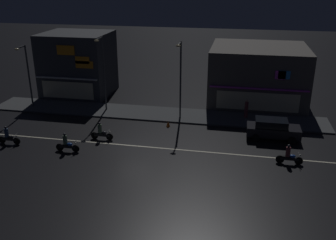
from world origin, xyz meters
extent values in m
plane|color=black|center=(0.00, 0.00, 0.00)|extent=(140.00, 140.00, 0.00)
cube|color=beige|center=(0.00, 0.00, 0.01)|extent=(30.97, 0.16, 0.01)
cube|color=#424447|center=(0.00, 7.33, 0.07)|extent=(32.60, 3.84, 0.14)
cube|color=#383A3F|center=(-9.78, 12.39, 3.42)|extent=(7.13, 6.18, 6.84)
cube|color=white|center=(-9.78, 9.18, 2.60)|extent=(6.77, 0.24, 0.12)
cube|color=orange|center=(-7.84, 9.24, 4.58)|extent=(1.51, 0.08, 0.73)
cube|color=orange|center=(-9.56, 9.24, 5.54)|extent=(1.90, 0.08, 0.97)
cube|color=orange|center=(-7.67, 9.24, 4.13)|extent=(1.88, 0.08, 0.74)
cube|color=beige|center=(-9.78, 9.24, 1.30)|extent=(5.70, 0.06, 1.80)
cube|color=#56514C|center=(9.78, 13.71, 2.90)|extent=(9.75, 8.82, 5.80)
cube|color=#D83FD8|center=(9.78, 9.18, 2.60)|extent=(9.27, 0.24, 0.12)
cube|color=#268CF2|center=(11.99, 9.24, 4.03)|extent=(1.09, 0.08, 0.77)
cube|color=#D83FD8|center=(11.65, 9.24, 4.00)|extent=(0.99, 0.08, 0.81)
cube|color=beige|center=(9.78, 9.24, 1.30)|extent=(7.80, 0.06, 1.80)
cylinder|color=#47494C|center=(-12.69, 7.05, 3.24)|extent=(0.16, 0.16, 6.21)
cube|color=#47494C|center=(-12.69, 6.35, 6.25)|extent=(0.10, 1.40, 0.10)
ellipsoid|color=#F9E099|center=(-12.69, 5.65, 6.17)|extent=(0.44, 0.32, 0.20)
cylinder|color=#47494C|center=(-4.91, 7.48, 3.74)|extent=(0.16, 0.16, 7.19)
cube|color=#47494C|center=(-4.91, 6.78, 7.23)|extent=(0.10, 1.40, 0.10)
ellipsoid|color=#F9E099|center=(-4.91, 6.08, 7.15)|extent=(0.44, 0.32, 0.20)
cylinder|color=#47494C|center=(2.70, 6.66, 3.71)|extent=(0.16, 0.16, 7.15)
cube|color=#47494C|center=(2.70, 5.96, 7.19)|extent=(0.10, 1.40, 0.10)
ellipsoid|color=#F9E099|center=(2.70, 5.26, 7.11)|extent=(0.44, 0.32, 0.20)
cylinder|color=brown|center=(8.78, 7.84, 0.90)|extent=(0.33, 0.33, 1.53)
sphere|color=tan|center=(8.78, 7.84, 1.78)|extent=(0.22, 0.22, 0.22)
cube|color=black|center=(10.99, 3.64, 0.69)|extent=(4.30, 1.78, 0.76)
cube|color=black|center=(10.77, 3.64, 1.37)|extent=(2.58, 1.57, 0.60)
cube|color=#F9F2CC|center=(13.10, 4.25, 0.79)|extent=(0.08, 0.20, 0.12)
cube|color=#F9F2CC|center=(13.10, 3.04, 0.79)|extent=(0.08, 0.20, 0.12)
cylinder|color=black|center=(12.41, 4.53, 0.31)|extent=(0.62, 0.20, 0.62)
cylinder|color=black|center=(12.41, 2.75, 0.31)|extent=(0.62, 0.20, 0.62)
cylinder|color=black|center=(9.57, 4.53, 0.31)|extent=(0.62, 0.20, 0.62)
cylinder|color=black|center=(9.57, 2.75, 0.31)|extent=(0.62, 0.20, 0.62)
cylinder|color=black|center=(-2.17, 0.68, 0.30)|extent=(0.60, 0.08, 0.60)
cylinder|color=black|center=(-3.47, 0.68, 0.30)|extent=(0.60, 0.10, 0.60)
cube|color=black|center=(-2.82, 0.68, 0.40)|extent=(1.30, 0.14, 0.20)
ellipsoid|color=black|center=(-2.62, 0.68, 0.62)|extent=(0.44, 0.26, 0.24)
cube|color=black|center=(-3.02, 0.68, 0.55)|extent=(0.56, 0.22, 0.10)
cylinder|color=slate|center=(-2.22, 0.68, 0.85)|extent=(0.03, 0.60, 0.03)
sphere|color=white|center=(-2.13, 0.68, 0.75)|extent=(0.14, 0.14, 0.14)
cylinder|color=#4C664C|center=(-2.97, 0.68, 0.95)|extent=(0.32, 0.32, 0.70)
sphere|color=#333338|center=(-2.97, 0.68, 1.41)|extent=(0.22, 0.22, 0.22)
cylinder|color=black|center=(-9.18, -1.55, 0.30)|extent=(0.60, 0.08, 0.60)
cylinder|color=black|center=(-10.48, -1.55, 0.30)|extent=(0.60, 0.10, 0.60)
cube|color=black|center=(-9.83, -1.55, 0.40)|extent=(1.30, 0.14, 0.20)
ellipsoid|color=black|center=(-9.63, -1.55, 0.62)|extent=(0.44, 0.26, 0.24)
cube|color=black|center=(-10.03, -1.55, 0.55)|extent=(0.56, 0.22, 0.10)
cylinder|color=slate|center=(-9.23, -1.55, 0.85)|extent=(0.03, 0.60, 0.03)
sphere|color=white|center=(-9.14, -1.55, 0.75)|extent=(0.14, 0.14, 0.14)
cylinder|color=#334766|center=(-9.98, -1.55, 0.95)|extent=(0.32, 0.32, 0.70)
sphere|color=#333338|center=(-9.98, -1.55, 1.41)|extent=(0.22, 0.22, 0.22)
cylinder|color=black|center=(12.52, -0.75, 0.30)|extent=(0.60, 0.08, 0.60)
cylinder|color=black|center=(11.22, -0.75, 0.30)|extent=(0.60, 0.10, 0.60)
cube|color=black|center=(11.87, -0.75, 0.40)|extent=(1.30, 0.14, 0.20)
ellipsoid|color=#1E4CB2|center=(12.07, -0.75, 0.62)|extent=(0.44, 0.26, 0.24)
cube|color=black|center=(11.67, -0.75, 0.55)|extent=(0.56, 0.22, 0.10)
cylinder|color=slate|center=(12.47, -0.75, 0.85)|extent=(0.03, 0.60, 0.03)
sphere|color=white|center=(12.56, -0.75, 0.75)|extent=(0.14, 0.14, 0.14)
cylinder|color=brown|center=(11.72, -0.75, 0.95)|extent=(0.32, 0.32, 0.70)
sphere|color=#333338|center=(11.72, -0.75, 1.41)|extent=(0.22, 0.22, 0.22)
cylinder|color=black|center=(-3.97, -1.94, 0.30)|extent=(0.60, 0.08, 0.60)
cylinder|color=black|center=(-5.27, -1.94, 0.30)|extent=(0.60, 0.10, 0.60)
cube|color=black|center=(-4.62, -1.94, 0.40)|extent=(1.30, 0.14, 0.20)
ellipsoid|color=#1E4CB2|center=(-4.42, -1.94, 0.62)|extent=(0.44, 0.26, 0.24)
cube|color=black|center=(-4.82, -1.94, 0.55)|extent=(0.56, 0.22, 0.10)
cylinder|color=slate|center=(-4.02, -1.94, 0.85)|extent=(0.03, 0.60, 0.03)
sphere|color=white|center=(-3.93, -1.94, 0.75)|extent=(0.14, 0.14, 0.14)
cylinder|color=#4C664C|center=(-4.77, -1.94, 0.95)|extent=(0.32, 0.32, 0.70)
sphere|color=#333338|center=(-4.77, -1.94, 1.41)|extent=(0.22, 0.22, 0.22)
cone|color=orange|center=(1.98, 4.49, 0.28)|extent=(0.36, 0.36, 0.55)
camera|label=1|loc=(7.96, -25.93, 12.76)|focal=40.04mm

